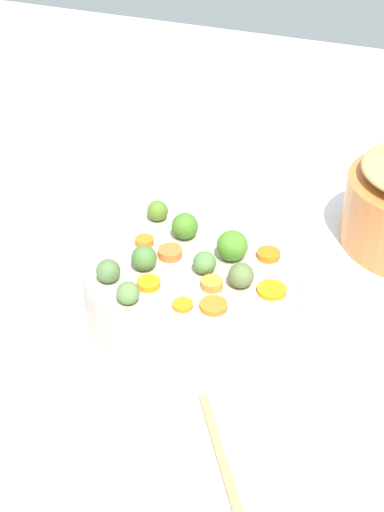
# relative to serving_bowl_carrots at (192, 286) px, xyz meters

# --- Properties ---
(tabletop) EXTENTS (2.40, 2.40, 0.02)m
(tabletop) POSITION_rel_serving_bowl_carrots_xyz_m (0.01, -0.01, -0.05)
(tabletop) COLOR white
(tabletop) RESTS_ON ground
(serving_bowl_carrots) EXTENTS (0.30, 0.30, 0.08)m
(serving_bowl_carrots) POSITION_rel_serving_bowl_carrots_xyz_m (0.00, 0.00, 0.00)
(serving_bowl_carrots) COLOR #BCA896
(serving_bowl_carrots) RESTS_ON tabletop
(carrot_slice_0) EXTENTS (0.04, 0.04, 0.01)m
(carrot_slice_0) POSITION_rel_serving_bowl_carrots_xyz_m (-0.09, -0.05, 0.04)
(carrot_slice_0) COLOR orange
(carrot_slice_0) RESTS_ON serving_bowl_carrots
(carrot_slice_1) EXTENTS (0.05, 0.05, 0.01)m
(carrot_slice_1) POSITION_rel_serving_bowl_carrots_xyz_m (-0.12, 0.02, 0.04)
(carrot_slice_1) COLOR orange
(carrot_slice_1) RESTS_ON serving_bowl_carrots
(carrot_slice_2) EXTENTS (0.04, 0.04, 0.01)m
(carrot_slice_2) POSITION_rel_serving_bowl_carrots_xyz_m (0.08, -0.01, 0.04)
(carrot_slice_2) COLOR orange
(carrot_slice_2) RESTS_ON serving_bowl_carrots
(carrot_slice_3) EXTENTS (0.03, 0.03, 0.01)m
(carrot_slice_3) POSITION_rel_serving_bowl_carrots_xyz_m (-0.03, 0.09, 0.04)
(carrot_slice_3) COLOR orange
(carrot_slice_3) RESTS_ON serving_bowl_carrots
(carrot_slice_4) EXTENTS (0.04, 0.04, 0.01)m
(carrot_slice_4) POSITION_rel_serving_bowl_carrots_xyz_m (-0.06, 0.08, 0.04)
(carrot_slice_4) COLOR orange
(carrot_slice_4) RESTS_ON serving_bowl_carrots
(carrot_slice_5) EXTENTS (0.03, 0.03, 0.01)m
(carrot_slice_5) POSITION_rel_serving_bowl_carrots_xyz_m (0.03, -0.00, 0.05)
(carrot_slice_5) COLOR orange
(carrot_slice_5) RESTS_ON serving_bowl_carrots
(carrot_slice_6) EXTENTS (0.04, 0.04, 0.01)m
(carrot_slice_6) POSITION_rel_serving_bowl_carrots_xyz_m (0.03, 0.07, 0.04)
(carrot_slice_6) COLOR orange
(carrot_slice_6) RESTS_ON serving_bowl_carrots
(carrot_slice_7) EXTENTS (0.04, 0.04, 0.01)m
(carrot_slice_7) POSITION_rel_serving_bowl_carrots_xyz_m (-0.05, 0.04, 0.05)
(carrot_slice_7) COLOR orange
(carrot_slice_7) RESTS_ON serving_bowl_carrots
(brussels_sprout_0) EXTENTS (0.04, 0.04, 0.04)m
(brussels_sprout_0) POSITION_rel_serving_bowl_carrots_xyz_m (-0.05, -0.03, 0.06)
(brussels_sprout_0) COLOR #488824
(brussels_sprout_0) RESTS_ON serving_bowl_carrots
(brussels_sprout_1) EXTENTS (0.03, 0.03, 0.03)m
(brussels_sprout_1) POSITION_rel_serving_bowl_carrots_xyz_m (0.05, 0.04, 0.06)
(brussels_sprout_1) COLOR #467435
(brussels_sprout_1) RESTS_ON serving_bowl_carrots
(brussels_sprout_2) EXTENTS (0.03, 0.03, 0.03)m
(brussels_sprout_2) POSITION_rel_serving_bowl_carrots_xyz_m (-0.02, 0.01, 0.06)
(brussels_sprout_2) COLOR #54853F
(brussels_sprout_2) RESTS_ON serving_bowl_carrots
(brussels_sprout_3) EXTENTS (0.03, 0.03, 0.03)m
(brussels_sprout_3) POSITION_rel_serving_bowl_carrots_xyz_m (0.09, -0.08, 0.06)
(brussels_sprout_3) COLOR #537823
(brussels_sprout_3) RESTS_ON serving_bowl_carrots
(brussels_sprout_4) EXTENTS (0.03, 0.03, 0.03)m
(brussels_sprout_4) POSITION_rel_serving_bowl_carrots_xyz_m (0.08, 0.08, 0.06)
(brussels_sprout_4) COLOR #4F713C
(brussels_sprout_4) RESTS_ON serving_bowl_carrots
(brussels_sprout_5) EXTENTS (0.03, 0.03, 0.03)m
(brussels_sprout_5) POSITION_rel_serving_bowl_carrots_xyz_m (0.04, 0.11, 0.05)
(brussels_sprout_5) COLOR #5C7F40
(brussels_sprout_5) RESTS_ON serving_bowl_carrots
(brussels_sprout_6) EXTENTS (0.04, 0.04, 0.04)m
(brussels_sprout_6) POSITION_rel_serving_bowl_carrots_xyz_m (0.03, -0.05, 0.06)
(brussels_sprout_6) COLOR #467A24
(brussels_sprout_6) RESTS_ON serving_bowl_carrots
(brussels_sprout_7) EXTENTS (0.03, 0.03, 0.03)m
(brussels_sprout_7) POSITION_rel_serving_bowl_carrots_xyz_m (-0.08, 0.02, 0.06)
(brussels_sprout_7) COLOR #5C703C
(brussels_sprout_7) RESTS_ON serving_bowl_carrots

